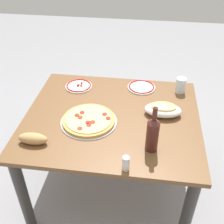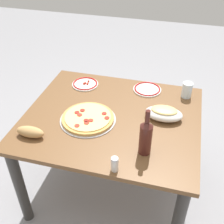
{
  "view_description": "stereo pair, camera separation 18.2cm",
  "coord_description": "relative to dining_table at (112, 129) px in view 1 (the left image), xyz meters",
  "views": [
    {
      "loc": [
        0.2,
        -1.44,
        1.82
      ],
      "look_at": [
        0.0,
        0.0,
        0.73
      ],
      "focal_mm": 45.05,
      "sensor_mm": 36.0,
      "label": 1
    },
    {
      "loc": [
        0.38,
        -1.41,
        1.82
      ],
      "look_at": [
        0.0,
        0.0,
        0.73
      ],
      "focal_mm": 45.05,
      "sensor_mm": 36.0,
      "label": 2
    }
  ],
  "objects": [
    {
      "name": "spice_shaker",
      "position": [
        0.13,
        -0.45,
        0.16
      ],
      "size": [
        0.04,
        0.04,
        0.09
      ],
      "color": "silver",
      "rests_on": "dining_table"
    },
    {
      "name": "pepperoni_pizza",
      "position": [
        -0.14,
        -0.08,
        0.13
      ],
      "size": [
        0.36,
        0.36,
        0.03
      ],
      "color": "#B7B7BC",
      "rests_on": "dining_table"
    },
    {
      "name": "ground_plane",
      "position": [
        0.0,
        0.0,
        -0.59
      ],
      "size": [
        8.0,
        8.0,
        0.0
      ],
      "primitive_type": "plane",
      "color": "gray",
      "rests_on": "ground"
    },
    {
      "name": "water_glass",
      "position": [
        0.45,
        0.36,
        0.17
      ],
      "size": [
        0.07,
        0.07,
        0.11
      ],
      "primitive_type": "cylinder",
      "color": "silver",
      "rests_on": "dining_table"
    },
    {
      "name": "side_plate_near",
      "position": [
        -0.3,
        0.32,
        0.12
      ],
      "size": [
        0.2,
        0.2,
        0.02
      ],
      "color": "white",
      "rests_on": "dining_table"
    },
    {
      "name": "side_plate_far",
      "position": [
        0.17,
        0.37,
        0.12
      ],
      "size": [
        0.21,
        0.21,
        0.02
      ],
      "color": "white",
      "rests_on": "dining_table"
    },
    {
      "name": "baked_pasta_dish",
      "position": [
        0.33,
        0.06,
        0.16
      ],
      "size": [
        0.24,
        0.15,
        0.08
      ],
      "color": "white",
      "rests_on": "dining_table"
    },
    {
      "name": "bread_loaf",
      "position": [
        -0.41,
        -0.32,
        0.15
      ],
      "size": [
        0.17,
        0.07,
        0.07
      ],
      "primitive_type": "ellipsoid",
      "color": "tan",
      "rests_on": "dining_table"
    },
    {
      "name": "dining_table",
      "position": [
        0.0,
        0.0,
        0.0
      ],
      "size": [
        1.13,
        0.98,
        0.7
      ],
      "color": "brown",
      "rests_on": "ground"
    },
    {
      "name": "wine_bottle",
      "position": [
        0.26,
        -0.27,
        0.23
      ],
      "size": [
        0.07,
        0.07,
        0.29
      ],
      "color": "#471E19",
      "rests_on": "dining_table"
    }
  ]
}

